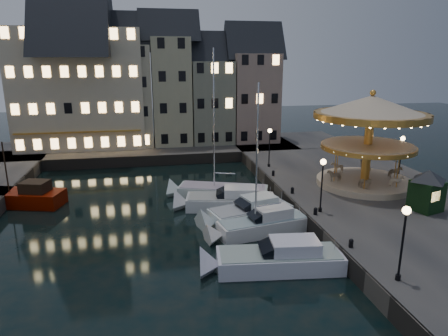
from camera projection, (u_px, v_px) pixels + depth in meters
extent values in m
plane|color=black|center=(231.00, 240.00, 28.79)|extent=(160.00, 160.00, 0.00)
cube|color=#474442|center=(366.00, 193.00, 36.81)|extent=(16.00, 56.00, 1.30)
cube|color=#474442|center=(131.00, 151.00, 53.72)|extent=(44.00, 12.00, 1.30)
cube|color=#47423A|center=(283.00, 199.00, 35.37)|extent=(0.15, 44.00, 1.30)
cube|color=#47423A|center=(146.00, 161.00, 48.39)|extent=(48.00, 0.15, 1.30)
cylinder|color=black|center=(398.00, 277.00, 21.16)|extent=(0.28, 0.28, 0.30)
cylinder|color=black|center=(402.00, 247.00, 20.70)|extent=(0.12, 0.12, 3.80)
sphere|color=#FFD18C|center=(407.00, 210.00, 20.16)|extent=(0.44, 0.44, 0.44)
cylinder|color=black|center=(320.00, 210.00, 30.64)|extent=(0.28, 0.28, 0.30)
cylinder|color=black|center=(322.00, 188.00, 30.18)|extent=(0.12, 0.12, 3.80)
sphere|color=#FFD18C|center=(323.00, 162.00, 29.63)|extent=(0.44, 0.44, 0.44)
cylinder|color=black|center=(269.00, 165.00, 43.43)|extent=(0.28, 0.28, 0.30)
cylinder|color=black|center=(269.00, 149.00, 42.97)|extent=(0.12, 0.12, 3.80)
sphere|color=#FFD18C|center=(270.00, 131.00, 42.42)|extent=(0.44, 0.44, 0.44)
cylinder|color=black|center=(398.00, 176.00, 39.29)|extent=(0.28, 0.28, 0.30)
cylinder|color=black|center=(400.00, 159.00, 38.83)|extent=(0.12, 0.12, 3.80)
sphere|color=#FFD18C|center=(403.00, 138.00, 38.29)|extent=(0.44, 0.44, 0.44)
cylinder|color=black|center=(351.00, 244.00, 24.83)|extent=(0.28, 0.28, 0.40)
sphere|color=black|center=(351.00, 241.00, 24.78)|extent=(0.30, 0.30, 0.30)
cylinder|color=black|center=(315.00, 212.00, 30.05)|extent=(0.28, 0.28, 0.40)
sphere|color=black|center=(316.00, 209.00, 29.99)|extent=(0.30, 0.30, 0.30)
cylinder|color=black|center=(292.00, 191.00, 34.78)|extent=(0.28, 0.28, 0.40)
sphere|color=black|center=(292.00, 189.00, 34.72)|extent=(0.30, 0.30, 0.30)
cylinder|color=black|center=(273.00, 174.00, 39.99)|extent=(0.28, 0.28, 0.40)
sphere|color=black|center=(273.00, 172.00, 39.94)|extent=(0.30, 0.30, 0.30)
cube|color=gray|center=(38.00, 105.00, 51.92)|extent=(5.00, 8.00, 11.00)
cube|color=gray|center=(82.00, 100.00, 52.76)|extent=(5.60, 8.00, 12.00)
cube|color=#B3AA8D|center=(128.00, 96.00, 53.71)|extent=(6.20, 8.00, 13.00)
cube|color=tan|center=(171.00, 92.00, 54.61)|extent=(5.00, 8.00, 14.00)
cube|color=gray|center=(210.00, 102.00, 55.98)|extent=(5.60, 8.00, 11.00)
cube|color=gray|center=(252.00, 97.00, 56.93)|extent=(6.20, 8.00, 12.00)
cube|color=beige|center=(81.00, 89.00, 52.38)|extent=(16.00, 9.00, 15.00)
cube|color=silver|center=(279.00, 262.00, 24.75)|extent=(7.95, 3.41, 1.30)
cube|color=gray|center=(280.00, 253.00, 24.57)|extent=(7.55, 3.16, 0.10)
cube|color=silver|center=(295.00, 246.00, 24.52)|extent=(3.13, 2.24, 0.80)
cube|color=black|center=(270.00, 248.00, 24.44)|extent=(1.47, 1.93, 0.99)
cube|color=silver|center=(264.00, 228.00, 29.82)|extent=(7.13, 3.30, 1.30)
cube|color=#83989D|center=(264.00, 219.00, 29.64)|extent=(6.77, 3.08, 0.10)
cube|color=silver|center=(274.00, 212.00, 29.82)|extent=(2.85, 1.99, 0.80)
cube|color=black|center=(257.00, 216.00, 29.36)|extent=(1.42, 1.62, 0.93)
cylinder|color=silver|center=(257.00, 160.00, 28.18)|extent=(0.14, 0.14, 9.25)
cube|color=silver|center=(250.00, 215.00, 32.26)|extent=(7.10, 4.25, 1.30)
cube|color=gray|center=(250.00, 207.00, 32.08)|extent=(6.73, 3.96, 0.10)
cube|color=silver|center=(259.00, 201.00, 32.31)|extent=(2.95, 2.52, 0.80)
cube|color=black|center=(245.00, 204.00, 31.77)|extent=(1.58, 2.03, 0.92)
cube|color=silver|center=(230.00, 203.00, 34.82)|extent=(7.99, 3.96, 1.30)
cube|color=gray|center=(231.00, 196.00, 34.65)|extent=(7.58, 3.69, 0.10)
cube|color=silver|center=(241.00, 191.00, 34.53)|extent=(3.22, 2.43, 0.80)
cube|color=black|center=(223.00, 193.00, 34.56)|extent=(1.59, 1.99, 0.98)
cube|color=silver|center=(223.00, 193.00, 37.49)|extent=(8.60, 5.06, 1.30)
cube|color=gray|center=(223.00, 186.00, 37.31)|extent=(8.14, 4.74, 0.10)
cylinder|color=silver|center=(214.00, 127.00, 35.97)|extent=(0.14, 0.14, 11.12)
cube|color=#640D00|center=(21.00, 199.00, 35.60)|extent=(7.91, 4.56, 1.50)
cube|color=black|center=(35.00, 187.00, 35.14)|extent=(2.61, 2.33, 1.00)
cylinder|color=black|center=(5.00, 167.00, 34.90)|extent=(0.12, 0.12, 4.49)
cylinder|color=tan|center=(364.00, 182.00, 37.06)|extent=(8.68, 8.68, 0.54)
cylinder|color=gold|center=(368.00, 144.00, 36.10)|extent=(0.76, 0.76, 6.73)
cylinder|color=tan|center=(368.00, 145.00, 36.13)|extent=(8.03, 8.03, 0.20)
cylinder|color=gold|center=(368.00, 147.00, 36.18)|extent=(8.34, 8.34, 0.38)
cone|color=tan|center=(372.00, 105.00, 35.18)|extent=(9.99, 9.99, 1.74)
cylinder|color=gold|center=(371.00, 116.00, 35.42)|extent=(9.99, 9.99, 0.54)
sphere|color=gold|center=(373.00, 93.00, 34.89)|extent=(0.54, 0.54, 0.54)
imported|color=tan|center=(388.00, 170.00, 38.22)|extent=(1.81, 1.31, 1.09)
cube|color=black|center=(426.00, 196.00, 30.68)|extent=(2.45, 2.45, 2.35)
pyramid|color=black|center=(430.00, 170.00, 30.13)|extent=(3.13, 3.13, 0.88)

